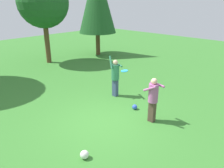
% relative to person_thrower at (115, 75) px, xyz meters
% --- Properties ---
extents(ground_plane, '(40.00, 40.00, 0.00)m').
position_rel_person_thrower_xyz_m(ground_plane, '(-1.98, -1.31, -1.00)').
color(ground_plane, '#387A2D').
extents(person_thrower, '(0.66, 0.66, 1.85)m').
position_rel_person_thrower_xyz_m(person_thrower, '(0.00, 0.00, 0.00)').
color(person_thrower, '#38476B').
rests_on(person_thrower, ground_plane).
extents(person_catcher, '(0.52, 0.58, 1.63)m').
position_rel_person_thrower_xyz_m(person_catcher, '(-0.75, -2.47, -0.03)').
color(person_catcher, '#4C382D').
rests_on(person_catcher, ground_plane).
extents(frisbee, '(0.38, 0.38, 0.05)m').
position_rel_person_thrower_xyz_m(frisbee, '(-0.64, -1.06, 0.56)').
color(frisbee, '#2393D1').
extents(ball_white, '(0.24, 0.24, 0.24)m').
position_rel_person_thrower_xyz_m(ball_white, '(-3.70, -2.28, -0.88)').
color(ball_white, white).
rests_on(ball_white, ground_plane).
extents(ball_blue, '(0.20, 0.20, 0.20)m').
position_rel_person_thrower_xyz_m(ball_blue, '(-0.45, -1.47, -0.90)').
color(ball_blue, blue).
rests_on(ball_blue, ground_plane).
extents(tree_right, '(3.25, 3.25, 5.56)m').
position_rel_person_thrower_xyz_m(tree_right, '(1.02, 7.19, 2.91)').
color(tree_right, brown).
rests_on(tree_right, ground_plane).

